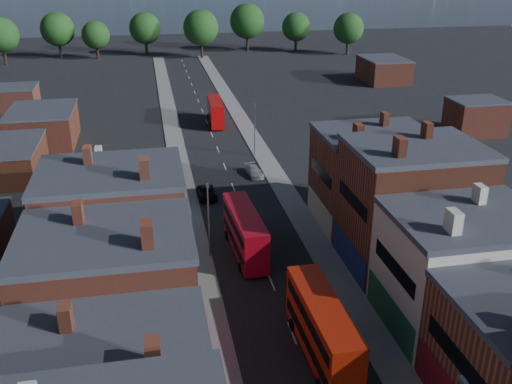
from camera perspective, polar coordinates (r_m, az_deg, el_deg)
name	(u,v)px	position (r m, az deg, el deg)	size (l,w,h in m)	color
pavement_west	(183,185)	(77.38, -7.29, 0.71)	(3.00, 200.00, 0.12)	gray
pavement_east	(277,178)	(79.08, 2.14, 1.40)	(3.00, 200.00, 0.12)	gray
lamp_post_2	(209,216)	(57.34, -4.77, -2.38)	(0.25, 0.70, 8.12)	slate
lamp_post_3	(255,126)	(86.56, -0.14, 6.61)	(0.25, 0.70, 8.12)	slate
bus_0	(245,232)	(58.74, -1.11, -3.98)	(3.18, 11.10, 4.75)	red
bus_1	(322,328)	(45.00, 6.65, -13.37)	(3.11, 11.49, 4.93)	red
bus_2	(216,111)	(104.07, -4.06, 8.06)	(2.88, 10.23, 4.38)	#B10707
car_2	(207,193)	(72.90, -4.92, -0.11)	(2.20, 4.76, 1.32)	black
car_3	(254,171)	(79.84, -0.20, 2.09)	(1.84, 4.52, 1.31)	silver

